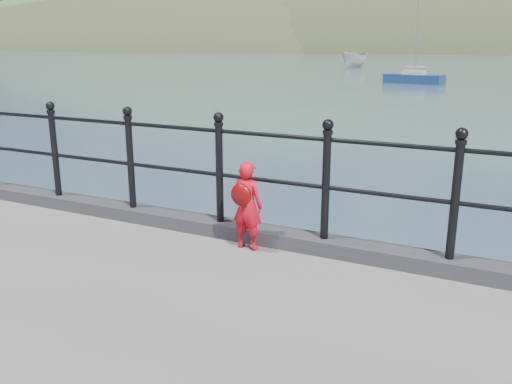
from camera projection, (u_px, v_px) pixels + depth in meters
The scene contains 6 objects.
ground at pixel (275, 321), 6.12m from camera, with size 600.00×600.00×0.00m, color #2D4251.
kerb at pixel (270, 236), 5.71m from camera, with size 60.00×0.30×0.15m, color #28282B.
railing at pixel (270, 167), 5.51m from camera, with size 18.11×0.11×1.20m.
child at pixel (247, 205), 5.44m from camera, with size 0.34×0.30×0.91m.
launch_white at pixel (354, 60), 67.34m from camera, with size 2.02×5.38×2.08m, color beige.
sailboat_port at pixel (414, 79), 42.02m from camera, with size 4.75×2.40×6.80m.
Camera 1 is at (2.26, -5.04, 3.04)m, focal length 38.00 mm.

